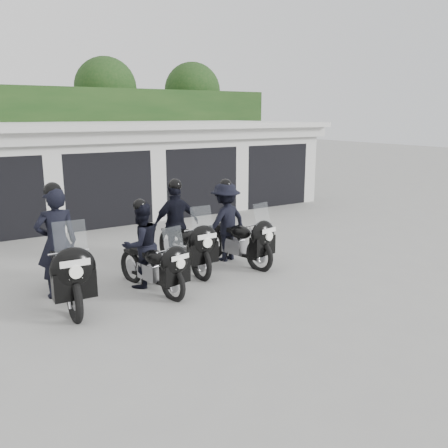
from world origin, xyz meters
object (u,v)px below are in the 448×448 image
police_bike_b (147,251)px  police_bike_c (180,230)px  police_bike_d (231,226)px  police_bike_a (61,256)px

police_bike_b → police_bike_c: 1.38m
police_bike_b → police_bike_c: bearing=24.3°
police_bike_b → police_bike_d: police_bike_d is taller
police_bike_a → police_bike_b: (1.53, -0.16, -0.11)m
police_bike_a → police_bike_c: (2.64, 0.63, -0.02)m
police_bike_a → police_bike_b: police_bike_a is taller
police_bike_b → police_bike_d: (2.28, 0.58, 0.07)m
police_bike_b → police_bike_c: police_bike_c is taller
police_bike_a → police_bike_d: size_ratio=1.14×
police_bike_c → police_bike_b: bearing=-144.7°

